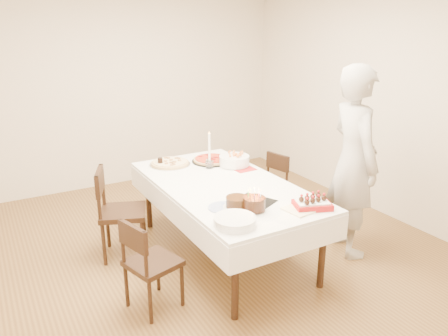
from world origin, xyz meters
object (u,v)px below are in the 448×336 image
chair_left_savory (123,212)px  pizza_white (170,163)px  chair_left_dessert (153,263)px  person (353,162)px  layer_cake (237,202)px  pasta_bowl (234,160)px  taper_candle (209,150)px  birthday_cake (254,200)px  chair_right_savory (267,188)px  dining_table (224,219)px  cola_glass (160,162)px  strawberry_box (312,204)px  pizza_pepperoni (211,160)px

chair_left_savory → pizza_white: size_ratio=2.06×
chair_left_savory → chair_left_dessert: (-0.05, -0.94, -0.06)m
person → pizza_white: (-1.36, 1.33, -0.17)m
person → layer_cake: 1.33m
chair_left_dessert → person: bearing=162.0°
pizza_white → pasta_bowl: bearing=-31.7°
chair_left_savory → taper_candle: (0.97, 0.02, 0.49)m
birthday_cake → taper_candle: bearing=80.2°
person → pasta_bowl: 1.24m
pizza_white → pasta_bowl: size_ratio=1.37×
chair_right_savory → pasta_bowl: size_ratio=2.39×
dining_table → pizza_white: pizza_white is taller
dining_table → chair_left_dessert: chair_left_dessert is taller
person → birthday_cake: person is taller
dining_table → pasta_bowl: size_ratio=6.59×
taper_candle → birthday_cake: (-0.20, -1.16, -0.10)m
cola_glass → birthday_cake: 1.48m
chair_right_savory → strawberry_box: 1.47m
pizza_white → layer_cake: layer_cake is taller
chair_left_dessert → cola_glass: size_ratio=8.12×
taper_candle → strawberry_box: (0.25, -1.36, -0.16)m
chair_left_dessert → chair_left_savory: bearing=-109.3°
cola_glass → strawberry_box: size_ratio=0.33×
dining_table → strawberry_box: bearing=-67.9°
chair_right_savory → birthday_cake: (-0.95, -1.13, 0.46)m
strawberry_box → pizza_white: bearing=109.2°
dining_table → pasta_bowl: (0.37, 0.42, 0.44)m
dining_table → person: person is taller
chair_left_savory → pizza_pepperoni: (1.09, 0.21, 0.31)m
pizza_white → strawberry_box: (0.58, -1.66, 0.02)m
chair_left_savory → person: size_ratio=0.49×
person → pasta_bowl: person is taller
person → layer_cake: size_ratio=7.82×
birthday_cake → strawberry_box: (0.45, -0.20, -0.06)m
cola_glass → layer_cake: (0.15, -1.34, -0.00)m
person → pizza_pepperoni: 1.53m
pizza_white → pasta_bowl: (0.59, -0.37, 0.04)m
chair_right_savory → person: 1.18m
dining_table → taper_candle: (0.10, 0.49, 0.58)m
chair_left_dessert → taper_candle: 1.51m
dining_table → chair_left_dessert: (-0.92, -0.47, 0.02)m
taper_candle → chair_left_dessert: bearing=-136.8°
layer_cake → birthday_cake: bearing=-51.8°
chair_right_savory → layer_cake: layer_cake is taller
dining_table → birthday_cake: birthday_cake is taller
person → cola_glass: 1.99m
taper_candle → pizza_white: bearing=137.8°
chair_left_dessert → cola_glass: 1.45m
chair_left_dessert → taper_candle: size_ratio=2.00×
person → layer_cake: person is taller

